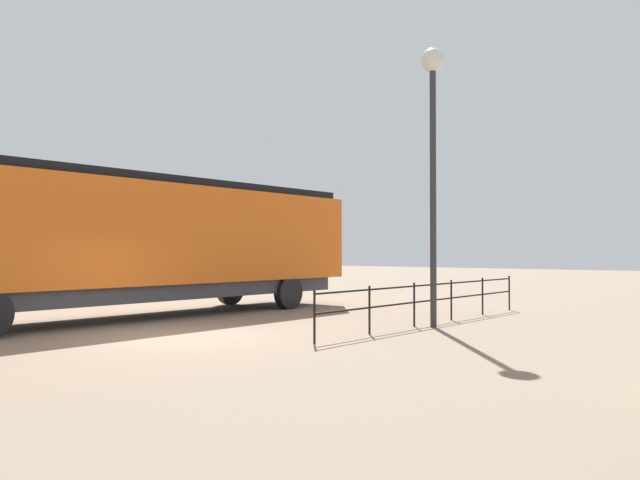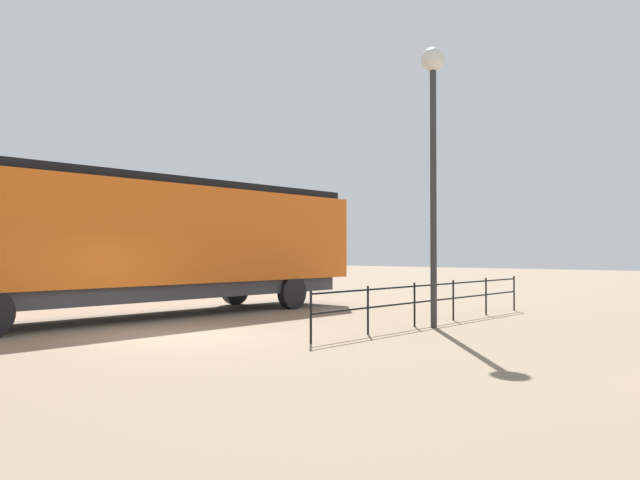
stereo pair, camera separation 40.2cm
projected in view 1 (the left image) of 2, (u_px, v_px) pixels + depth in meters
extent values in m
plane|color=#84705B|center=(173.00, 337.00, 14.37)|extent=(120.00, 120.00, 0.00)
cube|color=orange|center=(139.00, 235.00, 18.57)|extent=(3.13, 15.16, 2.81)
cube|color=black|center=(289.00, 250.00, 23.53)|extent=(3.01, 2.29, 1.96)
cube|color=black|center=(139.00, 182.00, 18.60)|extent=(2.82, 14.55, 0.24)
cube|color=#38383D|center=(139.00, 291.00, 18.54)|extent=(2.82, 13.95, 0.45)
cylinder|color=black|center=(230.00, 289.00, 23.18)|extent=(0.30, 1.10, 1.10)
cylinder|color=black|center=(288.00, 292.00, 21.39)|extent=(0.30, 1.10, 1.10)
cylinder|color=#2D2D2D|center=(433.00, 197.00, 16.27)|extent=(0.16, 0.16, 6.60)
sphere|color=silver|center=(433.00, 60.00, 16.33)|extent=(0.60, 0.60, 0.60)
cube|color=black|center=(434.00, 285.00, 17.17)|extent=(0.04, 9.91, 0.04)
cube|color=black|center=(434.00, 300.00, 17.16)|extent=(0.04, 9.91, 0.04)
cylinder|color=black|center=(314.00, 317.00, 13.33)|extent=(0.05, 0.05, 1.12)
cylinder|color=black|center=(369.00, 310.00, 14.86)|extent=(0.05, 0.05, 1.12)
cylinder|color=black|center=(414.00, 305.00, 16.39)|extent=(0.05, 0.05, 1.12)
cylinder|color=black|center=(451.00, 300.00, 17.92)|extent=(0.05, 0.05, 1.12)
cylinder|color=black|center=(483.00, 296.00, 19.46)|extent=(0.05, 0.05, 1.12)
cylinder|color=black|center=(509.00, 293.00, 20.99)|extent=(0.05, 0.05, 1.12)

